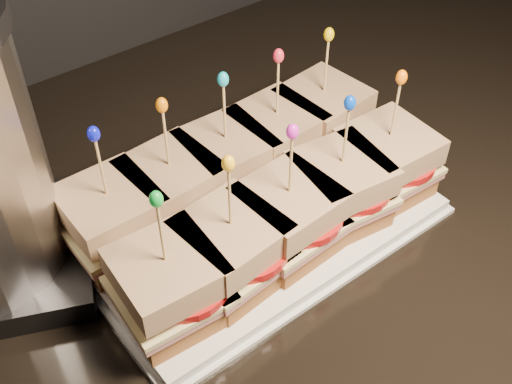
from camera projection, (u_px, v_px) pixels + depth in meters
cabinet at (287, 355)px, 1.16m from camera, size 2.39×0.71×0.88m
granite_slab at (298, 164)px, 0.84m from camera, size 2.43×0.75×0.03m
platter at (256, 221)px, 0.73m from camera, size 0.38×0.24×0.02m
platter_rim at (256, 225)px, 0.74m from camera, size 0.40×0.25×0.01m
sandwich_0_bread_bot at (117, 239)px, 0.68m from camera, size 0.09×0.09×0.02m
sandwich_0_ham at (114, 228)px, 0.67m from camera, size 0.10×0.10×0.01m
sandwich_0_cheese at (113, 223)px, 0.67m from camera, size 0.10×0.10×0.01m
sandwich_0_tomato at (125, 217)px, 0.66m from camera, size 0.09×0.09×0.01m
sandwich_0_bread_top at (109, 205)px, 0.65m from camera, size 0.09×0.09×0.03m
sandwich_0_pick at (102, 171)px, 0.62m from camera, size 0.00×0.00×0.09m
sandwich_0_frill at (94, 134)px, 0.59m from camera, size 0.01×0.01×0.02m
sandwich_1_bread_bot at (175, 209)px, 0.72m from camera, size 0.10×0.10×0.02m
sandwich_1_ham at (173, 198)px, 0.70m from camera, size 0.10×0.10×0.01m
sandwich_1_cheese at (173, 194)px, 0.70m from camera, size 0.11×0.10×0.01m
sandwich_1_tomato at (184, 187)px, 0.70m from camera, size 0.09×0.09×0.01m
sandwich_1_bread_top at (170, 175)px, 0.68m from camera, size 0.10×0.10×0.03m
sandwich_1_pick at (166, 141)px, 0.65m from camera, size 0.00×0.00×0.09m
sandwich_1_frill at (162, 105)px, 0.62m from camera, size 0.01×0.01×0.02m
sandwich_2_bread_bot at (227, 182)px, 0.75m from camera, size 0.09×0.09×0.02m
sandwich_2_ham at (227, 171)px, 0.74m from camera, size 0.10×0.10×0.01m
sandwich_2_cheese at (227, 167)px, 0.73m from camera, size 0.10×0.10×0.01m
sandwich_2_tomato at (238, 160)px, 0.73m from camera, size 0.09×0.09×0.01m
sandwich_2_bread_top at (226, 148)px, 0.71m from camera, size 0.09×0.09×0.03m
sandwich_2_pick at (225, 115)px, 0.68m from camera, size 0.00×0.00×0.09m
sandwich_2_frill at (223, 79)px, 0.65m from camera, size 0.01×0.01×0.02m
sandwich_3_bread_bot at (276, 157)px, 0.78m from camera, size 0.09×0.09×0.02m
sandwich_3_ham at (276, 147)px, 0.77m from camera, size 0.10×0.10×0.01m
sandwich_3_cheese at (276, 142)px, 0.76m from camera, size 0.11×0.10×0.01m
sandwich_3_tomato at (287, 136)px, 0.76m from camera, size 0.09×0.09×0.01m
sandwich_3_bread_top at (277, 124)px, 0.75m from camera, size 0.10×0.10×0.03m
sandwich_3_pick at (278, 91)px, 0.71m from camera, size 0.00×0.00×0.09m
sandwich_3_frill at (279, 56)px, 0.68m from camera, size 0.01×0.01×0.02m
sandwich_4_bread_bot at (320, 134)px, 0.81m from camera, size 0.10×0.10×0.02m
sandwich_4_ham at (321, 124)px, 0.80m from camera, size 0.11×0.10×0.01m
sandwich_4_cheese at (322, 119)px, 0.80m from camera, size 0.11×0.11×0.01m
sandwich_4_tomato at (332, 113)px, 0.79m from camera, size 0.09×0.09×0.01m
sandwich_4_bread_top at (323, 101)px, 0.78m from camera, size 0.10×0.10×0.03m
sandwich_4_pick at (326, 69)px, 0.75m from camera, size 0.00×0.00×0.09m
sandwich_4_frill at (329, 34)px, 0.72m from camera, size 0.01×0.01×0.02m
sandwich_5_bread_bot at (172, 304)px, 0.62m from camera, size 0.10×0.10×0.02m
sandwich_5_ham at (170, 294)px, 0.61m from camera, size 0.10×0.10×0.01m
sandwich_5_cheese at (170, 289)px, 0.60m from camera, size 0.11×0.10×0.01m
sandwich_5_tomato at (183, 282)px, 0.60m from camera, size 0.09×0.09×0.01m
sandwich_5_bread_top at (167, 270)px, 0.59m from camera, size 0.10×0.10×0.03m
sandwich_5_pick at (162, 237)px, 0.55m from camera, size 0.00×0.00×0.09m
sandwich_5_frill at (156, 199)px, 0.52m from camera, size 0.01×0.01×0.02m
sandwich_6_bread_bot at (232, 269)px, 0.65m from camera, size 0.10×0.10×0.02m
sandwich_6_ham at (232, 258)px, 0.64m from camera, size 0.11×0.10×0.01m
sandwich_6_cheese at (232, 253)px, 0.64m from camera, size 0.11×0.11×0.01m
sandwich_6_tomato at (245, 246)px, 0.63m from camera, size 0.09×0.09×0.01m
sandwich_6_bread_top at (231, 234)px, 0.62m from camera, size 0.10×0.10×0.03m
sandwich_6_pick at (230, 201)px, 0.59m from camera, size 0.00×0.00×0.09m
sandwich_6_frill at (228, 163)px, 0.56m from camera, size 0.01×0.01×0.02m
sandwich_7_bread_bot at (287, 236)px, 0.69m from camera, size 0.09×0.09×0.02m
sandwich_7_ham at (288, 226)px, 0.67m from camera, size 0.10×0.10×0.01m
sandwich_7_cheese at (288, 221)px, 0.67m from camera, size 0.11×0.10×0.01m
sandwich_7_tomato at (301, 214)px, 0.67m from camera, size 0.09×0.09×0.01m
sandwich_7_bread_top at (289, 202)px, 0.65m from camera, size 0.10×0.10×0.03m
sandwich_7_pick at (291, 168)px, 0.62m from camera, size 0.00×0.00×0.09m
sandwich_7_frill at (292, 132)px, 0.59m from camera, size 0.01×0.01×0.02m
sandwich_8_bread_bot at (337, 207)px, 0.72m from camera, size 0.10×0.10×0.02m
sandwich_8_ham at (338, 196)px, 0.71m from camera, size 0.11×0.11×0.01m
sandwich_8_cheese at (339, 192)px, 0.70m from camera, size 0.11×0.11×0.01m
sandwich_8_tomato at (351, 185)px, 0.70m from camera, size 0.09×0.09×0.01m
sandwich_8_bread_top at (341, 173)px, 0.68m from camera, size 0.10×0.10×0.03m
sandwich_8_pick at (345, 139)px, 0.65m from camera, size 0.00×0.00×0.09m
sandwich_8_frill at (350, 103)px, 0.62m from camera, size 0.01×0.01×0.02m
sandwich_9_bread_bot at (383, 180)px, 0.75m from camera, size 0.09×0.09×0.02m
sandwich_9_ham at (385, 169)px, 0.74m from camera, size 0.10×0.10×0.01m
sandwich_9_cheese at (385, 165)px, 0.73m from camera, size 0.11×0.10×0.01m
sandwich_9_tomato at (398, 158)px, 0.73m from camera, size 0.09×0.09×0.01m
sandwich_9_bread_top at (389, 146)px, 0.72m from camera, size 0.10×0.10×0.03m
sandwich_9_pick at (395, 113)px, 0.68m from camera, size 0.00×0.00×0.09m
sandwich_9_frill at (402, 77)px, 0.65m from camera, size 0.01×0.01×0.02m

